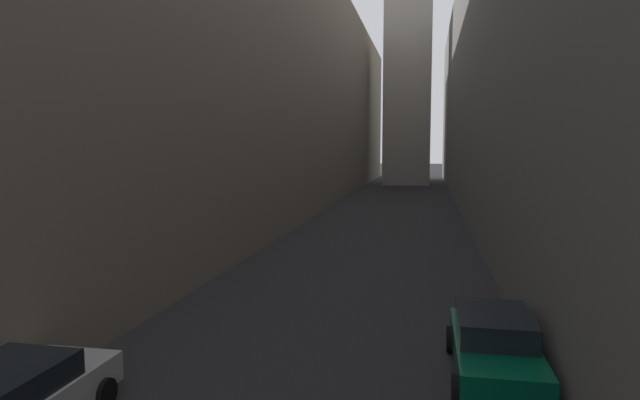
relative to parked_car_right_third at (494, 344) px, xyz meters
The scene contains 4 objects.
ground_plane 31.73m from the parked_car_right_third, 97.97° to the left, with size 264.00×264.00×0.00m, color #232326.
building_block_left 38.94m from the parked_car_right_third, 117.64° to the left, with size 15.20×108.00×20.92m, color #756B5B.
building_block_right 35.48m from the parked_car_right_third, 79.56° to the left, with size 10.12×108.00×21.98m, color slate.
parked_car_right_third is the anchor object (origin of this frame).
Camera 1 is at (2.82, 3.92, 5.27)m, focal length 30.87 mm.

